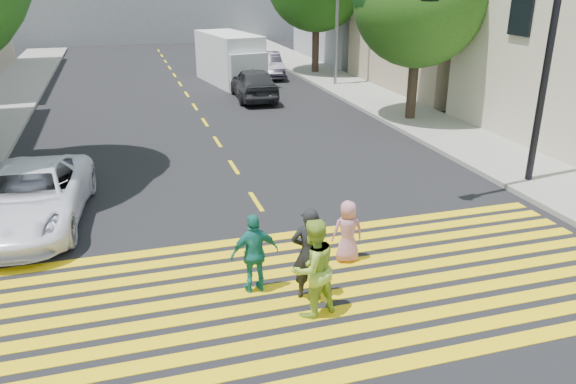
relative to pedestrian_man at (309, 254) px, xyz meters
name	(u,v)px	position (x,y,z in m)	size (l,w,h in m)	color
ground	(337,328)	(0.16, -1.09, -0.91)	(120.00, 120.00, 0.00)	black
sidewalk_left	(7,99)	(-8.34, 20.91, -0.84)	(3.00, 40.00, 0.15)	gray
sidewalk_right	(392,107)	(8.66, 13.91, -0.84)	(3.00, 60.00, 0.15)	gray
crosswalk	(313,290)	(0.16, 0.19, -0.91)	(13.40, 5.30, 0.01)	yellow
lane_line	(183,89)	(0.16, 21.41, -0.91)	(0.12, 34.40, 0.01)	yellow
pedestrian_man	(309,254)	(0.00, 0.00, 0.00)	(0.67, 0.44, 1.83)	black
pedestrian_woman	(313,268)	(-0.11, -0.53, 0.00)	(0.89, 0.69, 1.83)	#9EC53C
pedestrian_child	(348,231)	(1.24, 1.16, -0.24)	(0.66, 0.43, 1.35)	#BE758A
pedestrian_extra	(255,253)	(-0.91, 0.52, -0.12)	(0.93, 0.39, 1.59)	#1C7B72
white_sedan	(30,197)	(-5.36, 5.04, -0.19)	(2.40, 5.21, 1.45)	white
dark_car_near	(254,84)	(3.16, 17.72, -0.14)	(1.82, 4.53, 1.54)	black
silver_car	(227,58)	(3.65, 27.05, -0.18)	(2.05, 5.03, 1.46)	#B8B8B8
dark_car_parked	(267,65)	(5.39, 23.72, -0.21)	(1.49, 4.29, 1.41)	#23202B
white_van	(231,60)	(2.95, 22.17, 0.37)	(3.02, 5.98, 2.69)	white
traffic_signal	(519,35)	(6.88, 3.81, 3.34)	(4.45, 1.02, 6.57)	black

